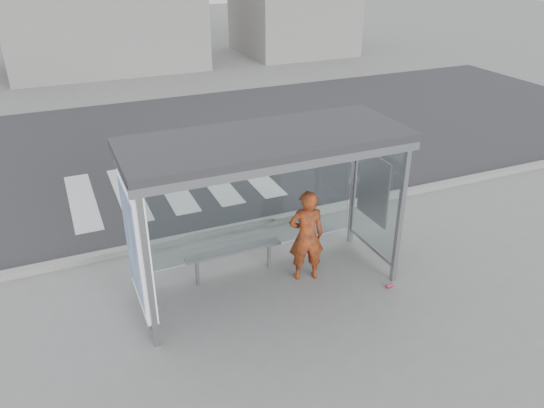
# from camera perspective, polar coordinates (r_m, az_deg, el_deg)

# --- Properties ---
(ground) EXTENTS (80.00, 80.00, 0.00)m
(ground) POSITION_cam_1_polar(r_m,az_deg,el_deg) (8.91, -0.50, -8.74)
(ground) COLOR slate
(ground) RESTS_ON ground
(road) EXTENTS (30.00, 10.00, 0.01)m
(road) POSITION_cam_1_polar(r_m,az_deg,el_deg) (14.90, -11.14, 5.95)
(road) COLOR #2C2C2F
(road) RESTS_ON ground
(curb) EXTENTS (30.00, 0.18, 0.12)m
(curb) POSITION_cam_1_polar(r_m,az_deg,el_deg) (10.43, -4.70, -2.72)
(curb) COLOR gray
(curb) RESTS_ON ground
(crosswalk) EXTENTS (4.55, 3.00, 0.00)m
(crosswalk) POSITION_cam_1_polar(r_m,az_deg,el_deg) (12.54, -10.70, 1.92)
(crosswalk) COLOR silver
(crosswalk) RESTS_ON ground
(bus_shelter) EXTENTS (4.25, 1.65, 2.62)m
(bus_shelter) POSITION_cam_1_polar(r_m,az_deg,el_deg) (7.85, -3.23, 2.74)
(bus_shelter) COLOR gray
(bus_shelter) RESTS_ON ground
(building_center) EXTENTS (8.00, 5.00, 5.00)m
(building_center) POSITION_cam_1_polar(r_m,az_deg,el_deg) (24.99, -17.90, 19.46)
(building_center) COLOR gray
(building_center) RESTS_ON ground
(person) EXTENTS (0.67, 0.52, 1.62)m
(person) POSITION_cam_1_polar(r_m,az_deg,el_deg) (8.69, 3.72, -3.45)
(person) COLOR #D55614
(person) RESTS_ON ground
(bench) EXTENTS (1.65, 0.30, 0.85)m
(bench) POSITION_cam_1_polar(r_m,az_deg,el_deg) (8.91, -4.23, -4.90)
(bench) COLOR slate
(bench) RESTS_ON ground
(soda_can) EXTENTS (0.12, 0.07, 0.06)m
(soda_can) POSITION_cam_1_polar(r_m,az_deg,el_deg) (9.05, 12.49, -8.60)
(soda_can) COLOR #D43E6A
(soda_can) RESTS_ON ground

